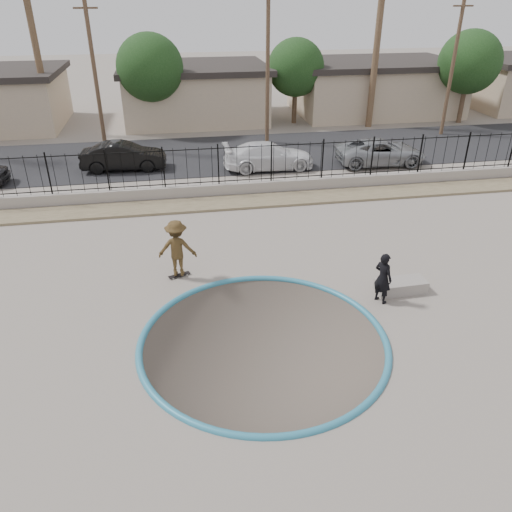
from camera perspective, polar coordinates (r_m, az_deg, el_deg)
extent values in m
cube|color=slate|center=(25.97, -4.52, 5.97)|extent=(120.00, 120.00, 2.20)
torus|color=teal|center=(14.15, 0.86, -9.69)|extent=(7.04, 7.04, 0.20)
cube|color=#8D7C5C|center=(22.95, -3.90, 6.04)|extent=(42.00, 1.60, 0.11)
cube|color=gray|center=(23.89, -4.22, 7.56)|extent=(42.00, 0.45, 0.60)
cube|color=black|center=(23.74, -4.26, 8.51)|extent=(40.00, 0.04, 0.03)
cube|color=black|center=(23.26, -4.40, 12.18)|extent=(40.00, 0.04, 0.04)
cube|color=black|center=(30.31, -5.60, 11.44)|extent=(90.00, 8.00, 0.04)
cube|color=#C3AC8B|center=(39.14, -7.00, 17.79)|extent=(10.00, 8.00, 3.50)
cube|color=#2A2522|center=(38.84, -7.17, 20.62)|extent=(10.60, 8.60, 0.40)
cube|color=#C3AC8B|center=(42.28, 13.30, 18.05)|extent=(12.00, 8.00, 3.50)
cube|color=#2A2522|center=(42.01, 13.61, 20.66)|extent=(12.60, 8.60, 0.40)
cylinder|color=brown|center=(37.05, -23.56, 19.56)|extent=(0.44, 0.44, 9.00)
cylinder|color=brown|center=(36.97, 13.57, 21.77)|extent=(0.44, 0.44, 10.00)
cylinder|color=#473323|center=(31.48, -17.94, 19.30)|extent=(0.24, 0.24, 9.00)
cube|color=#473323|center=(31.22, -18.92, 25.24)|extent=(1.30, 0.10, 0.10)
cylinder|color=#473323|center=(31.81, 1.34, 21.08)|extent=(0.24, 0.24, 9.50)
cylinder|color=#473323|center=(36.12, 21.60, 19.74)|extent=(0.24, 0.24, 9.00)
cube|color=#473323|center=(35.89, 22.61, 24.89)|extent=(1.30, 0.10, 0.10)
cylinder|color=#473323|center=(35.70, -11.58, 16.04)|extent=(0.34, 0.34, 3.00)
sphere|color=#143311|center=(35.26, -12.03, 20.32)|extent=(4.32, 4.32, 4.32)
cylinder|color=#473323|center=(37.82, 4.42, 16.97)|extent=(0.34, 0.34, 2.75)
sphere|color=#143311|center=(37.42, 4.57, 20.69)|extent=(3.96, 3.96, 3.96)
cylinder|color=#473323|center=(40.64, 22.50, 15.99)|extent=(0.34, 0.34, 3.00)
sphere|color=#143311|center=(40.25, 23.24, 19.71)|extent=(4.32, 4.32, 4.32)
imported|color=brown|center=(16.83, -8.99, 0.59)|extent=(1.37, 0.91, 1.97)
cube|color=black|center=(17.27, -8.76, -2.14)|extent=(0.78, 0.45, 0.02)
cylinder|color=silver|center=(17.16, -9.45, -2.56)|extent=(0.06, 0.04, 0.05)
cylinder|color=silver|center=(17.27, -9.63, -2.35)|extent=(0.06, 0.04, 0.05)
cylinder|color=silver|center=(17.31, -7.88, -2.13)|extent=(0.06, 0.04, 0.05)
cylinder|color=silver|center=(17.43, -8.07, -1.92)|extent=(0.06, 0.04, 0.05)
imported|color=black|center=(15.85, 14.31, -2.45)|extent=(0.66, 0.73, 1.68)
cube|color=gray|center=(16.85, 16.23, -3.31)|extent=(1.62, 0.75, 0.40)
imported|color=black|center=(28.21, -14.90, 10.96)|extent=(4.52, 1.76, 1.47)
imported|color=white|center=(27.47, 1.45, 11.38)|extent=(4.90, 2.02, 1.42)
imported|color=#919498|center=(29.08, 14.06, 11.47)|extent=(5.04, 2.50, 1.37)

